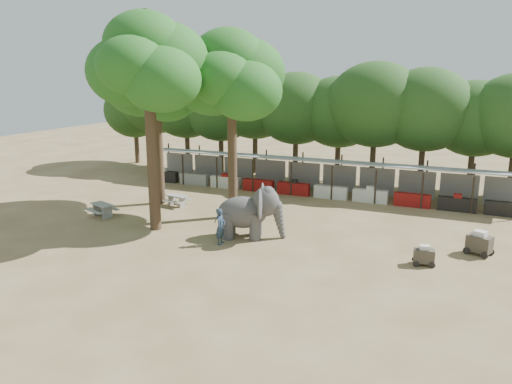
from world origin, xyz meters
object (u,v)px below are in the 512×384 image
at_px(handler, 221,226).
at_px(picnic_table_near, 102,208).
at_px(yard_tree_center, 148,64).
at_px(yard_tree_back, 231,77).
at_px(elephant, 251,212).
at_px(yard_tree_left, 155,81).
at_px(cart_front, 424,255).
at_px(picnic_table_far, 177,199).
at_px(cart_back, 479,243).

xyz_separation_m(handler, picnic_table_near, (-9.10, 1.58, -0.43)).
distance_m(yard_tree_center, handler, 9.57).
bearing_deg(yard_tree_back, elephant, -50.80).
height_order(yard_tree_left, handler, yard_tree_left).
relative_size(yard_tree_left, elephant, 2.83).
relative_size(yard_tree_back, cart_front, 10.25).
height_order(yard_tree_left, picnic_table_far, yard_tree_left).
relative_size(yard_tree_back, picnic_table_near, 5.55).
bearing_deg(yard_tree_center, elephant, 6.21).
bearing_deg(cart_front, cart_back, 35.42).
bearing_deg(yard_tree_back, cart_back, -5.36).
bearing_deg(cart_front, picnic_table_far, 153.06).
xyz_separation_m(yard_tree_left, yard_tree_center, (3.00, -5.00, 1.01)).
height_order(yard_tree_center, cart_front, yard_tree_center).
xyz_separation_m(elephant, cart_back, (11.47, 2.04, -0.84)).
bearing_deg(elephant, yard_tree_center, 168.45).
height_order(picnic_table_near, cart_front, cart_front).
distance_m(yard_tree_left, picnic_table_far, 7.88).
distance_m(picnic_table_near, cart_back, 21.67).
xyz_separation_m(handler, cart_front, (10.09, 1.12, -0.48)).
relative_size(handler, cart_front, 1.74).
relative_size(elephant, cart_back, 2.65).
bearing_deg(picnic_table_far, yard_tree_center, -62.66).
height_order(yard_tree_center, elephant, yard_tree_center).
relative_size(picnic_table_near, cart_back, 1.40).
xyz_separation_m(picnic_table_far, cart_front, (16.29, -4.51, -0.00)).
bearing_deg(handler, cart_back, -77.24).
xyz_separation_m(yard_tree_left, elephant, (8.75, -4.37, -6.76)).
bearing_deg(picnic_table_near, yard_tree_left, 93.25).
bearing_deg(yard_tree_back, cart_front, -18.10).
xyz_separation_m(handler, picnic_table_far, (-6.20, 5.62, -0.48)).
distance_m(yard_tree_back, cart_back, 16.34).
xyz_separation_m(picnic_table_near, picnic_table_far, (2.90, 4.04, -0.05)).
xyz_separation_m(yard_tree_left, handler, (7.75, -5.99, -7.24)).
height_order(picnic_table_near, cart_back, cart_back).
height_order(yard_tree_back, elephant, yard_tree_back).
height_order(yard_tree_center, picnic_table_near, yard_tree_center).
xyz_separation_m(elephant, picnic_table_near, (-10.10, -0.03, -0.91)).
distance_m(picnic_table_far, cart_front, 16.90).
xyz_separation_m(elephant, picnic_table_far, (-7.20, 4.01, -0.96)).
relative_size(yard_tree_left, yard_tree_center, 0.92).
relative_size(picnic_table_far, cart_back, 1.15).
bearing_deg(yard_tree_left, cart_back, -6.58).
height_order(elephant, picnic_table_far, elephant).
distance_m(yard_tree_back, handler, 9.24).
distance_m(elephant, cart_back, 11.68).
relative_size(yard_tree_back, picnic_table_far, 6.73).
relative_size(elephant, handler, 2.02).
relative_size(yard_tree_center, cart_front, 10.86).
bearing_deg(cart_front, yard_tree_back, 150.43).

